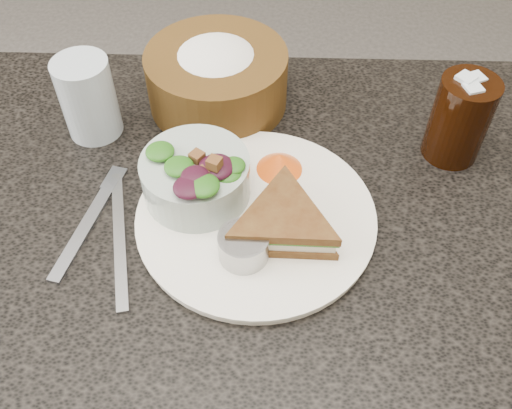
{
  "coord_description": "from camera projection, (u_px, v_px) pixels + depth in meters",
  "views": [
    {
      "loc": [
        0.02,
        -0.42,
        1.29
      ],
      "look_at": [
        0.01,
        0.02,
        0.78
      ],
      "focal_mm": 40.0,
      "sensor_mm": 36.0,
      "label": 1
    }
  ],
  "objects": [
    {
      "name": "dinner_plate",
      "position": [
        256.0,
        217.0,
        0.69
      ],
      "size": [
        0.29,
        0.29,
        0.01
      ],
      "primitive_type": "cylinder",
      "color": "white",
      "rests_on": "dining_table"
    },
    {
      "name": "sandwich",
      "position": [
        283.0,
        223.0,
        0.65
      ],
      "size": [
        0.15,
        0.15,
        0.04
      ],
      "primitive_type": null,
      "rotation": [
        0.0,
        0.0,
        -0.02
      ],
      "color": "brown",
      "rests_on": "dinner_plate"
    },
    {
      "name": "dining_table",
      "position": [
        252.0,
        364.0,
        0.97
      ],
      "size": [
        1.0,
        0.7,
        0.75
      ],
      "primitive_type": "cube",
      "color": "black",
      "rests_on": "floor"
    },
    {
      "name": "salad_bowl",
      "position": [
        195.0,
        171.0,
        0.68
      ],
      "size": [
        0.14,
        0.14,
        0.08
      ],
      "primitive_type": null,
      "rotation": [
        0.0,
        0.0,
        0.05
      ],
      "color": "#9FB1A8",
      "rests_on": "dinner_plate"
    },
    {
      "name": "bread_basket",
      "position": [
        217.0,
        70.0,
        0.8
      ],
      "size": [
        0.24,
        0.24,
        0.11
      ],
      "primitive_type": null,
      "rotation": [
        0.0,
        0.0,
        -0.24
      ],
      "color": "#4A3215",
      "rests_on": "dining_table"
    },
    {
      "name": "knife",
      "position": [
        119.0,
        237.0,
        0.68
      ],
      "size": [
        0.06,
        0.2,
        0.0
      ],
      "primitive_type": "cube",
      "rotation": [
        0.0,
        0.0,
        0.22
      ],
      "color": "#929497",
      "rests_on": "dining_table"
    },
    {
      "name": "water_glass",
      "position": [
        88.0,
        98.0,
        0.76
      ],
      "size": [
        0.08,
        0.08,
        0.11
      ],
      "primitive_type": "cylinder",
      "rotation": [
        0.0,
        0.0,
        0.14
      ],
      "color": "silver",
      "rests_on": "dining_table"
    },
    {
      "name": "orange_wedge",
      "position": [
        280.0,
        162.0,
        0.72
      ],
      "size": [
        0.09,
        0.09,
        0.03
      ],
      "primitive_type": "cone",
      "rotation": [
        0.0,
        0.0,
        0.85
      ],
      "color": "#F95912",
      "rests_on": "dinner_plate"
    },
    {
      "name": "dressing_ramekin",
      "position": [
        244.0,
        246.0,
        0.63
      ],
      "size": [
        0.07,
        0.07,
        0.03
      ],
      "primitive_type": "cylinder",
      "rotation": [
        0.0,
        0.0,
        0.33
      ],
      "color": "#949494",
      "rests_on": "dinner_plate"
    },
    {
      "name": "cola_glass",
      "position": [
        461.0,
        116.0,
        0.72
      ],
      "size": [
        0.08,
        0.08,
        0.13
      ],
      "primitive_type": null,
      "rotation": [
        0.0,
        0.0,
        -0.02
      ],
      "color": "black",
      "rests_on": "dining_table"
    },
    {
      "name": "fork",
      "position": [
        86.0,
        227.0,
        0.69
      ],
      "size": [
        0.05,
        0.16,
        0.0
      ],
      "primitive_type": "cube",
      "rotation": [
        0.0,
        0.0,
        -0.24
      ],
      "color": "#8E929C",
      "rests_on": "dining_table"
    }
  ]
}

